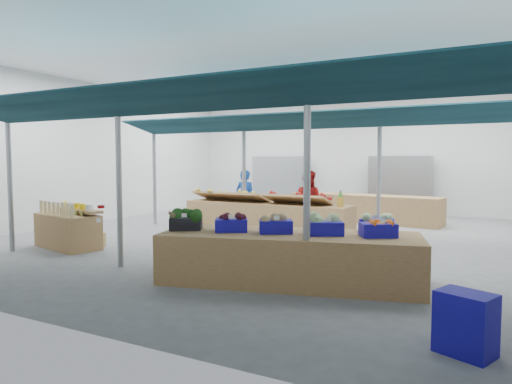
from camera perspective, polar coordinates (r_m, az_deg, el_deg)
floor at (r=11.20m, az=1.75°, el=-5.67°), size 13.00×13.00×0.00m
hall at (r=12.38m, az=4.70°, el=7.52°), size 13.00×13.00×13.00m
pole_grid at (r=9.14m, az=1.23°, el=3.56°), size 10.00×4.60×3.00m
awnings at (r=9.18m, az=1.24°, el=9.61°), size 9.50×7.08×0.30m
back_shelving_left at (r=17.56m, az=2.92°, el=1.12°), size 2.00×0.50×2.00m
back_shelving_right at (r=16.21m, az=17.54°, el=0.70°), size 2.00×0.50×2.00m
bottle_shelf at (r=10.62m, az=-22.30°, el=-4.30°), size 1.76×1.33×1.01m
veg_counter at (r=7.09m, az=4.21°, el=-8.22°), size 4.12×2.24×0.76m
fruit_counter at (r=10.91m, az=1.42°, el=-3.62°), size 4.09×1.07×0.87m
far_counter at (r=14.34m, az=13.31°, el=-1.98°), size 4.68×1.50×0.83m
crate_stack at (r=5.01m, az=24.73°, el=-14.71°), size 0.61×0.53×0.61m
vendor_left at (r=12.38m, az=-1.33°, el=-0.95°), size 0.60×0.40×1.63m
vendor_right at (r=11.63m, az=6.47°, el=-1.30°), size 0.81×0.64×1.63m
crate_broccoli at (r=7.45m, az=-8.74°, el=-3.46°), size 0.61×0.55×0.35m
crate_beets at (r=7.20m, az=-3.08°, el=-3.87°), size 0.61×0.55×0.29m
crate_celeriac at (r=7.04m, az=2.47°, el=-3.96°), size 0.61×0.55×0.31m
crate_cabbage at (r=6.94m, az=8.69°, el=-4.00°), size 0.61×0.55×0.35m
crate_carrots at (r=6.93m, az=15.00°, el=-4.50°), size 0.61×0.55×0.29m
sparrow at (r=7.38m, az=-10.38°, el=-2.85°), size 0.12×0.09×0.11m
pole_ribbon at (r=8.09m, az=-18.83°, el=-1.91°), size 0.12×0.12×0.28m
apple_heap_yellow at (r=11.24m, az=-3.18°, el=-0.32°), size 1.93×0.80×0.27m
apple_heap_red at (r=10.40m, az=5.20°, el=-0.68°), size 1.53×0.78×0.27m
pineapple at (r=10.03m, az=10.51°, el=-0.81°), size 0.14×0.14×0.39m
crate_extra at (r=7.41m, az=14.87°, el=-3.67°), size 0.53×0.43×0.32m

